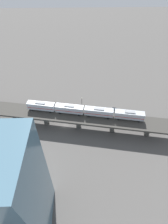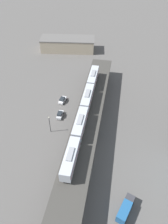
% 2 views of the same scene
% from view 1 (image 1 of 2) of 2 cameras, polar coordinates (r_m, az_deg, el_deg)
% --- Properties ---
extents(ground_plane, '(400.00, 400.00, 0.00)m').
position_cam_1_polar(ground_plane, '(81.15, -6.30, -4.34)').
color(ground_plane, '#514F4C').
extents(elevated_viaduct, '(24.35, 92.05, 7.00)m').
position_cam_1_polar(elevated_viaduct, '(76.78, -6.77, -1.35)').
color(elevated_viaduct, '#393733').
rests_on(elevated_viaduct, ground).
extents(subway_train, '(11.46, 49.52, 4.45)m').
position_cam_1_polar(subway_train, '(73.83, -0.00, 0.58)').
color(subway_train, '#ADB2BA').
rests_on(subway_train, elevated_viaduct).
extents(street_car_silver, '(2.52, 4.64, 1.89)m').
position_cam_1_polar(street_car_silver, '(86.58, 4.33, 0.63)').
color(street_car_silver, '#B7BABF').
rests_on(street_car_silver, ground).
extents(street_car_white, '(3.10, 4.74, 1.89)m').
position_cam_1_polar(street_car_white, '(87.65, 9.88, 0.64)').
color(street_car_white, silver).
rests_on(street_car_white, ground).
extents(delivery_truck, '(5.54, 7.36, 3.20)m').
position_cam_1_polar(delivery_truck, '(77.47, -21.25, -9.43)').
color(delivery_truck, '#333338').
rests_on(delivery_truck, ground).
extents(street_lamp, '(0.44, 0.44, 6.94)m').
position_cam_1_polar(street_lamp, '(85.92, -0.72, 3.24)').
color(street_lamp, black).
rests_on(street_lamp, ground).
extents(office_tower, '(16.00, 16.00, 36.00)m').
position_cam_1_polar(office_tower, '(48.71, -23.46, -23.89)').
color(office_tower, slate).
rests_on(office_tower, ground).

